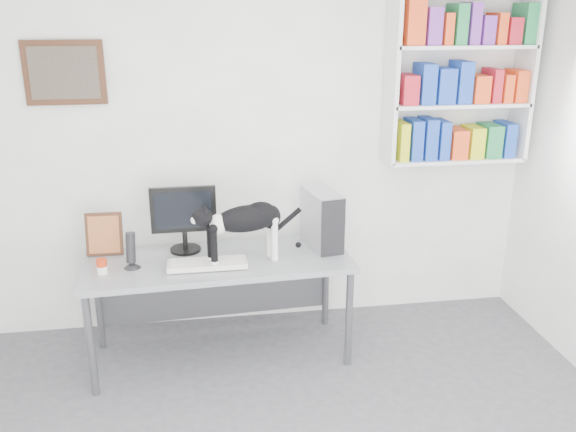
{
  "coord_description": "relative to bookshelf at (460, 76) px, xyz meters",
  "views": [
    {
      "loc": [
        -0.47,
        -2.3,
        2.3
      ],
      "look_at": [
        0.12,
        1.53,
        0.98
      ],
      "focal_mm": 38.0,
      "sensor_mm": 36.0,
      "label": 1
    }
  ],
  "objects": [
    {
      "name": "room",
      "position": [
        -1.4,
        -1.85,
        -0.5
      ],
      "size": [
        4.01,
        4.01,
        2.7
      ],
      "color": "#5D5E63",
      "rests_on": "ground"
    },
    {
      "name": "bookshelf",
      "position": [
        0.0,
        0.0,
        0.0
      ],
      "size": [
        1.03,
        0.28,
        1.24
      ],
      "primitive_type": "cube",
      "color": "silver",
      "rests_on": "room"
    },
    {
      "name": "wall_art",
      "position": [
        -2.7,
        0.12,
        0.05
      ],
      "size": [
        0.52,
        0.04,
        0.42
      ],
      "primitive_type": "cube",
      "color": "#432315",
      "rests_on": "room"
    },
    {
      "name": "desk",
      "position": [
        -1.76,
        -0.4,
        -1.49
      ],
      "size": [
        1.78,
        0.77,
        0.73
      ],
      "primitive_type": "cube",
      "rotation": [
        0.0,
        0.0,
        0.05
      ],
      "color": "gray",
      "rests_on": "room"
    },
    {
      "name": "monitor",
      "position": [
        -1.97,
        -0.22,
        -0.89
      ],
      "size": [
        0.44,
        0.21,
        0.47
      ],
      "primitive_type": "cube",
      "rotation": [
        0.0,
        0.0,
        0.01
      ],
      "color": "black",
      "rests_on": "desk"
    },
    {
      "name": "keyboard",
      "position": [
        -1.83,
        -0.52,
        -1.1
      ],
      "size": [
        0.51,
        0.2,
        0.04
      ],
      "primitive_type": "cube",
      "rotation": [
        0.0,
        0.0,
        0.0
      ],
      "color": "beige",
      "rests_on": "desk"
    },
    {
      "name": "pc_tower",
      "position": [
        -1.04,
        -0.28,
        -0.92
      ],
      "size": [
        0.24,
        0.42,
        0.4
      ],
      "primitive_type": "cube",
      "rotation": [
        0.0,
        0.0,
        0.18
      ],
      "color": "#BABBC0",
      "rests_on": "desk"
    },
    {
      "name": "speaker",
      "position": [
        -2.31,
        -0.46,
        -1.0
      ],
      "size": [
        0.13,
        0.13,
        0.25
      ],
      "primitive_type": "cylinder",
      "rotation": [
        0.0,
        0.0,
        -0.27
      ],
      "color": "black",
      "rests_on": "desk"
    },
    {
      "name": "leaning_print",
      "position": [
        -2.5,
        -0.2,
        -0.97
      ],
      "size": [
        0.24,
        0.1,
        0.3
      ],
      "primitive_type": "cube",
      "rotation": [
        0.0,
        0.0,
        -0.03
      ],
      "color": "#432315",
      "rests_on": "desk"
    },
    {
      "name": "soup_can",
      "position": [
        -2.49,
        -0.52,
        -1.07
      ],
      "size": [
        0.07,
        0.07,
        0.1
      ],
      "primitive_type": "cylinder",
      "rotation": [
        0.0,
        0.0,
        0.07
      ],
      "color": "red",
      "rests_on": "desk"
    },
    {
      "name": "cat",
      "position": [
        -1.58,
        -0.49,
        -0.92
      ],
      "size": [
        0.69,
        0.34,
        0.41
      ],
      "primitive_type": null,
      "rotation": [
        0.0,
        0.0,
        0.26
      ],
      "color": "black",
      "rests_on": "desk"
    }
  ]
}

